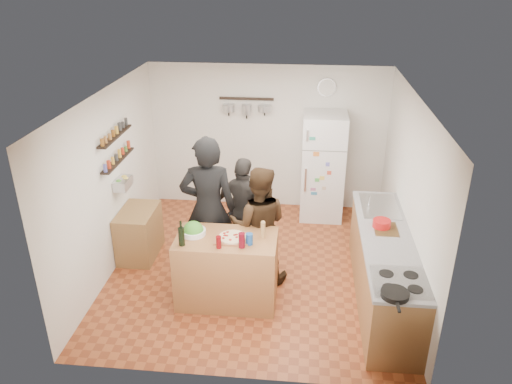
# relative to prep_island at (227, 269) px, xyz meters

# --- Properties ---
(room_shell) EXTENTS (4.20, 4.20, 4.20)m
(room_shell) POSITION_rel_prep_island_xyz_m (0.28, 1.15, 0.79)
(room_shell) COLOR brown
(room_shell) RESTS_ON ground
(prep_island) EXTENTS (1.25, 0.72, 0.91)m
(prep_island) POSITION_rel_prep_island_xyz_m (0.00, 0.00, 0.00)
(prep_island) COLOR #986038
(prep_island) RESTS_ON floor
(pizza_board) EXTENTS (0.42, 0.34, 0.02)m
(pizza_board) POSITION_rel_prep_island_xyz_m (0.08, -0.02, 0.47)
(pizza_board) COLOR brown
(pizza_board) RESTS_ON prep_island
(pizza) EXTENTS (0.34, 0.34, 0.02)m
(pizza) POSITION_rel_prep_island_xyz_m (0.08, -0.02, 0.48)
(pizza) COLOR #D3B98B
(pizza) RESTS_ON pizza_board
(salad_bowl) EXTENTS (0.31, 0.31, 0.06)m
(salad_bowl) POSITION_rel_prep_island_xyz_m (-0.42, 0.05, 0.49)
(salad_bowl) COLOR silver
(salad_bowl) RESTS_ON prep_island
(wine_bottle) EXTENTS (0.08, 0.08, 0.23)m
(wine_bottle) POSITION_rel_prep_island_xyz_m (-0.50, -0.22, 0.57)
(wine_bottle) COLOR black
(wine_bottle) RESTS_ON prep_island
(wine_glass_near) EXTENTS (0.06, 0.06, 0.15)m
(wine_glass_near) POSITION_rel_prep_island_xyz_m (-0.05, -0.24, 0.53)
(wine_glass_near) COLOR #5B070B
(wine_glass_near) RESTS_ON prep_island
(wine_glass_far) EXTENTS (0.08, 0.08, 0.19)m
(wine_glass_far) POSITION_rel_prep_island_xyz_m (0.22, -0.20, 0.55)
(wine_glass_far) COLOR #4F0612
(wine_glass_far) RESTS_ON prep_island
(pepper_mill) EXTENTS (0.06, 0.06, 0.19)m
(pepper_mill) POSITION_rel_prep_island_xyz_m (0.45, 0.05, 0.55)
(pepper_mill) COLOR #9F7543
(pepper_mill) RESTS_ON prep_island
(salt_canister) EXTENTS (0.09, 0.09, 0.14)m
(salt_canister) POSITION_rel_prep_island_xyz_m (0.30, -0.12, 0.53)
(salt_canister) COLOR navy
(salt_canister) RESTS_ON prep_island
(person_left) EXTENTS (0.79, 0.57, 2.03)m
(person_left) POSITION_rel_prep_island_xyz_m (-0.32, 0.55, 0.56)
(person_left) COLOR black
(person_left) RESTS_ON floor
(person_center) EXTENTS (0.81, 0.64, 1.64)m
(person_center) POSITION_rel_prep_island_xyz_m (0.35, 0.53, 0.37)
(person_center) COLOR black
(person_center) RESTS_ON floor
(person_back) EXTENTS (1.00, 0.68, 1.57)m
(person_back) POSITION_rel_prep_island_xyz_m (0.10, 1.01, 0.33)
(person_back) COLOR #282624
(person_back) RESTS_ON floor
(counter_run) EXTENTS (0.63, 2.63, 0.90)m
(counter_run) POSITION_rel_prep_island_xyz_m (1.98, 0.21, -0.01)
(counter_run) COLOR #9E7042
(counter_run) RESTS_ON floor
(stove_top) EXTENTS (0.60, 0.62, 0.02)m
(stove_top) POSITION_rel_prep_island_xyz_m (1.98, -0.74, 0.46)
(stove_top) COLOR white
(stove_top) RESTS_ON counter_run
(skillet) EXTENTS (0.29, 0.29, 0.06)m
(skillet) POSITION_rel_prep_island_xyz_m (1.88, -1.01, 0.49)
(skillet) COLOR black
(skillet) RESTS_ON stove_top
(sink) EXTENTS (0.50, 0.80, 0.03)m
(sink) POSITION_rel_prep_island_xyz_m (1.98, 1.06, 0.46)
(sink) COLOR silver
(sink) RESTS_ON counter_run
(cutting_board) EXTENTS (0.30, 0.40, 0.02)m
(cutting_board) POSITION_rel_prep_island_xyz_m (1.98, 0.41, 0.46)
(cutting_board) COLOR olive
(cutting_board) RESTS_ON counter_run
(red_bowl) EXTENTS (0.23, 0.23, 0.09)m
(red_bowl) POSITION_rel_prep_island_xyz_m (1.93, 0.46, 0.51)
(red_bowl) COLOR #B61415
(red_bowl) RESTS_ON counter_run
(fridge) EXTENTS (0.70, 0.68, 1.80)m
(fridge) POSITION_rel_prep_island_xyz_m (1.23, 2.51, 0.45)
(fridge) COLOR white
(fridge) RESTS_ON floor
(wall_clock) EXTENTS (0.30, 0.03, 0.30)m
(wall_clock) POSITION_rel_prep_island_xyz_m (1.23, 2.84, 1.69)
(wall_clock) COLOR silver
(wall_clock) RESTS_ON back_wall
(spice_shelf_lower) EXTENTS (0.12, 1.00, 0.02)m
(spice_shelf_lower) POSITION_rel_prep_island_xyz_m (-1.65, 0.96, 1.04)
(spice_shelf_lower) COLOR black
(spice_shelf_lower) RESTS_ON left_wall
(spice_shelf_upper) EXTENTS (0.12, 1.00, 0.02)m
(spice_shelf_upper) POSITION_rel_prep_island_xyz_m (-1.65, 0.96, 1.40)
(spice_shelf_upper) COLOR black
(spice_shelf_upper) RESTS_ON left_wall
(produce_basket) EXTENTS (0.18, 0.35, 0.14)m
(produce_basket) POSITION_rel_prep_island_xyz_m (-1.62, 0.96, 0.69)
(produce_basket) COLOR silver
(produce_basket) RESTS_ON left_wall
(side_table) EXTENTS (0.50, 0.80, 0.73)m
(side_table) POSITION_rel_prep_island_xyz_m (-1.46, 0.94, -0.09)
(side_table) COLOR olive
(side_table) RESTS_ON floor
(pot_rack) EXTENTS (0.90, 0.04, 0.04)m
(pot_rack) POSITION_rel_prep_island_xyz_m (-0.07, 2.76, 1.49)
(pot_rack) COLOR black
(pot_rack) RESTS_ON back_wall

